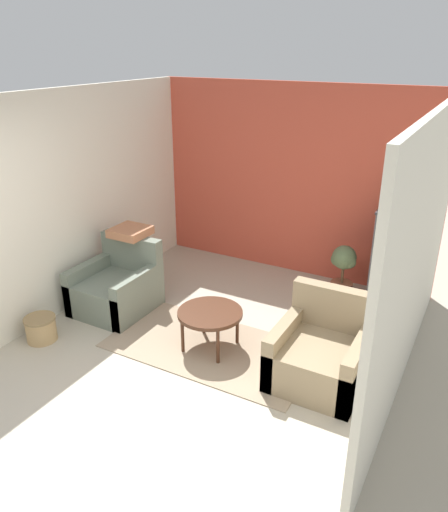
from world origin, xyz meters
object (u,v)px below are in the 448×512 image
object	(u,v)px
potted_plant	(343,267)
armchair_left	(117,288)
armchair_right	(321,355)
parrot	(401,200)
coffee_table	(210,315)
birdcage	(392,261)
wicker_basket	(41,328)

from	to	relation	value
potted_plant	armchair_left	bearing A→B (deg)	-144.40
armchair_right	parrot	xyz separation A→B (m)	(0.25, 1.84, 1.08)
coffee_table	armchair_left	size ratio (longest dim) A/B	0.78
birdcage	parrot	distance (m)	0.75
coffee_table	armchair_right	bearing A→B (deg)	2.56
potted_plant	wicker_basket	bearing A→B (deg)	-134.53
coffee_table	potted_plant	size ratio (longest dim) A/B	0.99
birdcage	wicker_basket	size ratio (longest dim) A/B	3.67
armchair_right	wicker_basket	size ratio (longest dim) A/B	2.59
coffee_table	birdcage	distance (m)	2.38
armchair_left	parrot	xyz separation A→B (m)	(2.87, 1.68, 1.08)
birdcage	armchair_left	bearing A→B (deg)	-149.68
birdcage	armchair_right	bearing A→B (deg)	-97.62
coffee_table	parrot	size ratio (longest dim) A/B	2.75
armchair_right	potted_plant	size ratio (longest dim) A/B	1.27
birdcage	potted_plant	size ratio (longest dim) A/B	1.80
armchair_left	birdcage	xyz separation A→B (m)	(2.87, 1.68, 0.33)
coffee_table	potted_plant	distance (m)	2.04
coffee_table	armchair_right	size ratio (longest dim) A/B	0.78
birdcage	wicker_basket	distance (m)	4.13
coffee_table	birdcage	size ratio (longest dim) A/B	0.55
potted_plant	parrot	bearing A→B (deg)	3.84
armchair_right	parrot	distance (m)	2.14
armchair_left	coffee_table	bearing A→B (deg)	-8.27
armchair_left	wicker_basket	world-z (taller)	armchair_left
parrot	potted_plant	world-z (taller)	parrot
armchair_right	birdcage	distance (m)	1.88
armchair_right	potted_plant	world-z (taller)	armchair_right
parrot	wicker_basket	distance (m)	4.28
wicker_basket	parrot	bearing A→B (deg)	40.10
armchair_right	potted_plant	distance (m)	1.83
potted_plant	wicker_basket	size ratio (longest dim) A/B	2.04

